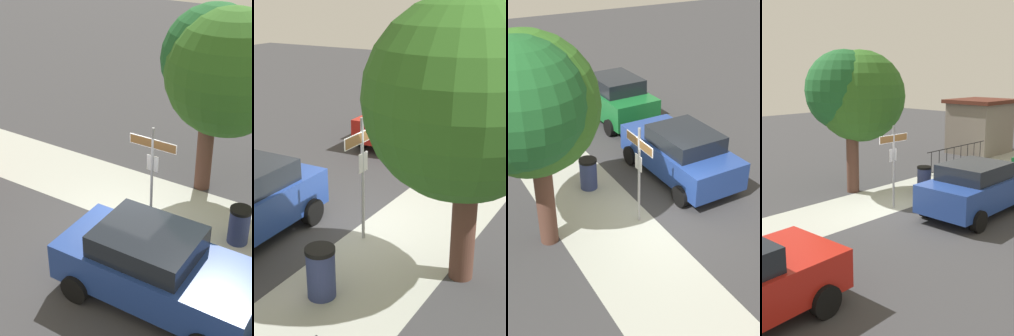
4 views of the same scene
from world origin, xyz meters
The scene contains 6 objects.
ground_plane centered at (0.00, 0.00, 0.00)m, with size 60.00×60.00×0.00m, color #38383A.
sidewalk_strip centered at (2.00, 1.30, 0.00)m, with size 24.00×2.60×0.00m, color #A6A99F.
street_sign centered at (0.40, 0.40, 1.85)m, with size 1.30×0.07×2.77m.
shade_tree centered at (0.95, 3.08, 3.66)m, with size 3.66×3.58×5.27m.
car_blue centered at (1.85, -1.92, 0.86)m, with size 4.30×2.16×1.68m.
trash_bin centered at (2.62, 0.90, 0.49)m, with size 0.55×0.55×0.98m.
Camera 1 is at (5.44, -8.68, 7.45)m, focal length 51.13 mm.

